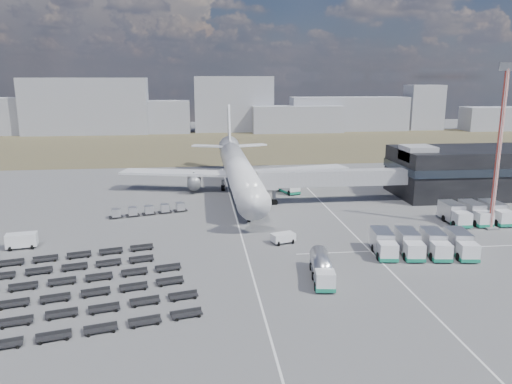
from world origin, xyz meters
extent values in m
plane|color=#565659|center=(0.00, 0.00, 0.00)|extent=(420.00, 420.00, 0.00)
cube|color=#4A432C|center=(0.00, 110.00, 0.01)|extent=(420.00, 90.00, 0.01)
cube|color=silver|center=(-2.00, 5.00, 0.01)|extent=(0.25, 110.00, 0.01)
cube|color=silver|center=(16.00, 5.00, 0.01)|extent=(0.25, 110.00, 0.01)
cube|color=silver|center=(25.00, -8.00, 0.01)|extent=(40.00, 0.25, 0.01)
cube|color=black|center=(48.00, 24.00, 5.00)|extent=(30.00, 16.00, 10.00)
cube|color=#262D38|center=(48.00, 24.00, 6.20)|extent=(30.40, 16.40, 1.60)
cube|color=#939399|center=(36.00, 22.00, 9.50)|extent=(6.00, 6.00, 3.00)
cube|color=#939399|center=(18.10, 20.50, 5.10)|extent=(29.80, 3.00, 3.00)
cube|color=#939399|center=(4.70, 20.00, 5.10)|extent=(4.00, 3.60, 3.40)
cylinder|color=slate|center=(6.20, 20.50, 2.55)|extent=(0.70, 0.70, 5.10)
cylinder|color=black|center=(6.20, 20.50, 0.45)|extent=(1.40, 0.90, 1.40)
cylinder|color=silver|center=(0.00, 30.00, 5.30)|extent=(5.60, 48.00, 5.60)
cone|color=silver|center=(0.00, 3.50, 5.30)|extent=(5.60, 5.00, 5.60)
cone|color=silver|center=(0.00, 58.00, 6.10)|extent=(5.60, 8.00, 5.60)
cube|color=black|center=(0.00, 5.50, 6.10)|extent=(2.20, 2.00, 0.80)
cube|color=silver|center=(-13.00, 35.00, 4.10)|extent=(25.59, 11.38, 0.50)
cube|color=silver|center=(13.00, 35.00, 4.10)|extent=(25.59, 11.38, 0.50)
cylinder|color=slate|center=(-9.50, 33.00, 2.40)|extent=(3.00, 5.00, 3.00)
cylinder|color=slate|center=(9.50, 33.00, 2.40)|extent=(3.00, 5.00, 3.00)
cube|color=silver|center=(-5.50, 60.00, 6.50)|extent=(9.49, 5.63, 0.35)
cube|color=silver|center=(5.50, 60.00, 6.50)|extent=(9.49, 5.63, 0.35)
cube|color=silver|center=(0.00, 61.00, 11.80)|extent=(0.50, 9.06, 11.45)
cylinder|color=slate|center=(0.00, 9.00, 1.25)|extent=(0.50, 0.50, 2.50)
cylinder|color=slate|center=(-3.20, 34.00, 1.25)|extent=(0.60, 0.60, 2.50)
cylinder|color=slate|center=(3.20, 34.00, 1.25)|extent=(0.60, 0.60, 2.50)
cylinder|color=black|center=(0.00, 9.00, 0.50)|extent=(0.50, 1.20, 1.20)
cube|color=#90929D|center=(-87.80, 155.54, 7.96)|extent=(48.67, 12.00, 15.92)
cube|color=#90929D|center=(-56.63, 152.64, 12.15)|extent=(53.16, 12.00, 24.30)
cube|color=#90929D|center=(-26.20, 154.50, 7.16)|extent=(28.97, 12.00, 14.32)
cube|color=#90929D|center=(8.39, 157.64, 12.46)|extent=(35.61, 12.00, 24.92)
cube|color=#90929D|center=(36.55, 150.03, 5.96)|extent=(40.94, 12.00, 11.92)
cube|color=#90929D|center=(62.07, 154.57, 7.76)|extent=(54.69, 12.00, 15.52)
cube|color=#90929D|center=(99.29, 156.25, 10.45)|extent=(16.17, 12.00, 20.89)
cube|color=#90929D|center=(133.47, 147.92, 5.42)|extent=(35.07, 12.00, 10.85)
cube|color=silver|center=(5.95, -20.67, 1.36)|extent=(2.54, 2.54, 2.16)
cube|color=#167C5D|center=(5.95, -20.67, 0.52)|extent=(2.65, 2.65, 0.47)
cylinder|color=silver|center=(6.58, -16.11, 1.78)|extent=(3.30, 7.30, 2.35)
cube|color=slate|center=(6.58, -16.11, 0.70)|extent=(3.20, 7.29, 0.33)
cylinder|color=black|center=(6.39, -17.51, 0.47)|extent=(2.56, 1.36, 1.03)
cube|color=silver|center=(4.00, -2.91, 0.77)|extent=(3.90, 2.94, 1.54)
cube|color=silver|center=(-34.59, -0.76, 1.14)|extent=(4.52, 2.62, 2.28)
cube|color=silver|center=(10.78, 30.47, 1.69)|extent=(4.52, 6.81, 2.95)
cube|color=#167C5D|center=(10.78, 30.47, 0.47)|extent=(4.65, 6.94, 0.47)
cube|color=silver|center=(16.94, -11.98, 1.39)|extent=(2.76, 2.67, 2.36)
cube|color=#167C5D|center=(16.94, -11.98, 0.48)|extent=(2.88, 2.79, 0.48)
cube|color=silver|center=(17.45, -8.27, 1.82)|extent=(3.22, 5.23, 2.79)
cube|color=silver|center=(20.56, -12.48, 1.39)|extent=(2.76, 2.67, 2.36)
cube|color=#167C5D|center=(20.56, -12.48, 0.48)|extent=(2.88, 2.79, 0.48)
cube|color=silver|center=(21.06, -8.76, 1.82)|extent=(3.22, 5.23, 2.79)
cube|color=silver|center=(24.17, -12.97, 1.39)|extent=(2.76, 2.67, 2.36)
cube|color=#167C5D|center=(24.17, -12.97, 0.48)|extent=(2.88, 2.79, 0.48)
cube|color=silver|center=(24.67, -9.25, 1.82)|extent=(3.22, 5.23, 2.79)
cube|color=silver|center=(27.78, -13.46, 1.39)|extent=(2.76, 2.67, 2.36)
cube|color=#167C5D|center=(27.78, -13.46, 0.48)|extent=(2.88, 2.79, 0.48)
cube|color=silver|center=(28.28, -9.75, 1.82)|extent=(3.22, 5.23, 2.79)
cube|color=silver|center=(35.04, 1.47, 1.44)|extent=(2.58, 2.47, 2.44)
cube|color=#167C5D|center=(35.04, 1.47, 0.50)|extent=(2.69, 2.58, 0.50)
cube|color=silver|center=(35.10, 5.34, 1.88)|extent=(2.72, 5.13, 2.88)
cube|color=silver|center=(38.81, 1.42, 1.44)|extent=(2.58, 2.47, 2.44)
cube|color=#167C5D|center=(38.81, 1.42, 0.50)|extent=(2.69, 2.58, 0.50)
cube|color=silver|center=(38.86, 5.29, 1.88)|extent=(2.72, 5.13, 2.88)
cube|color=silver|center=(42.57, 1.37, 1.44)|extent=(2.58, 2.47, 2.44)
cube|color=#167C5D|center=(42.57, 1.37, 0.50)|extent=(2.69, 2.58, 0.50)
cube|color=silver|center=(42.62, 5.24, 1.88)|extent=(2.72, 5.13, 2.88)
cube|color=black|center=(-23.34, 14.02, 0.28)|extent=(2.70, 2.06, 0.17)
cube|color=silver|center=(-23.34, 14.02, 1.06)|extent=(1.81, 1.81, 1.38)
cube|color=black|center=(-20.52, 14.82, 0.28)|extent=(2.70, 2.06, 0.17)
cube|color=silver|center=(-20.52, 14.82, 1.06)|extent=(1.81, 1.81, 1.38)
cube|color=black|center=(-17.70, 15.62, 0.28)|extent=(2.70, 2.06, 0.17)
cube|color=silver|center=(-17.70, 15.62, 1.06)|extent=(1.81, 1.81, 1.38)
cube|color=black|center=(-14.87, 16.42, 0.28)|extent=(2.70, 2.06, 0.17)
cube|color=silver|center=(-14.87, 16.42, 1.06)|extent=(1.81, 1.81, 1.38)
cube|color=black|center=(-12.05, 17.23, 0.28)|extent=(2.70, 2.06, 0.17)
cube|color=silver|center=(-12.05, 17.23, 1.06)|extent=(1.81, 1.81, 1.38)
cube|color=black|center=(-22.78, -28.26, 0.39)|extent=(29.82, 8.79, 0.78)
cube|color=black|center=(-23.87, -23.84, 0.39)|extent=(29.82, 8.79, 0.78)
cube|color=black|center=(-24.95, -19.43, 0.39)|extent=(29.82, 8.79, 0.78)
cube|color=black|center=(-26.03, -15.01, 0.39)|extent=(29.82, 8.79, 0.78)
cube|color=black|center=(-27.11, -10.60, 0.39)|extent=(25.61, 7.76, 0.78)
cube|color=black|center=(-28.19, -6.18, 0.39)|extent=(25.61, 7.76, 0.78)
cylinder|color=#B0281C|center=(39.56, 0.41, 12.94)|extent=(0.72, 0.72, 25.88)
cube|color=slate|center=(39.56, 0.41, 26.19)|extent=(2.52, 1.58, 1.24)
cube|color=#565659|center=(39.56, 0.41, 0.16)|extent=(2.07, 2.07, 0.31)
camera|label=1|loc=(-8.49, -74.02, 24.66)|focal=35.00mm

